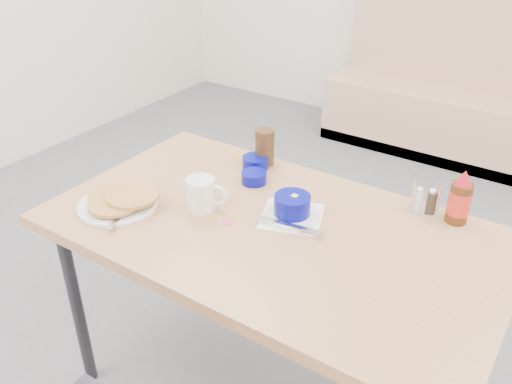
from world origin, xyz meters
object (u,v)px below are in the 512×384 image
Objects in this scene: grits_setting at (292,208)px; dining_table at (272,242)px; creamer_bowl at (255,162)px; syrup_bottle at (460,200)px; booth_bench at (470,105)px; butter_bowl at (254,177)px; condiment_caddy at (425,202)px; coffee_mug at (202,194)px; pancake_plate at (119,201)px; amber_tumbler at (265,147)px.

dining_table is at bearing -108.73° from grits_setting.
syrup_bottle is at bearing 3.65° from creamer_bowl.
booth_bench is 2.50m from grits_setting.
butter_bowl is 0.58m from condiment_caddy.
syrup_bottle is at bearing 12.22° from butter_bowl.
coffee_mug is (-0.24, -0.04, 0.12)m from dining_table.
coffee_mug is at bearing -86.76° from creamer_bowl.
booth_bench is at bearing 84.62° from coffee_mug.
pancake_plate is 2.88× the size of butter_bowl.
dining_table is (0.00, -2.53, 0.35)m from booth_bench.
butter_bowl is 0.86× the size of condiment_caddy.
booth_bench is at bearing 77.29° from condiment_caddy.
condiment_caddy reaches higher than pancake_plate.
condiment_caddy is (0.60, 0.38, -0.02)m from coffee_mug.
creamer_bowl is 0.62m from condiment_caddy.
pancake_plate is (-0.48, -0.18, 0.08)m from dining_table.
condiment_caddy is 0.11m from syrup_bottle.
syrup_bottle is (0.46, -2.19, 0.49)m from booth_bench.
syrup_bottle reaches higher than butter_bowl.
syrup_bottle is (0.70, 0.38, 0.02)m from coffee_mug.
dining_table is 0.27m from coffee_mug.
amber_tumbler is at bearing 77.96° from creamer_bowl.
syrup_bottle is (0.94, 0.52, 0.06)m from pancake_plate.
amber_tumbler is (0.23, 0.52, 0.05)m from pancake_plate.
creamer_bowl is at bearing 142.41° from grits_setting.
dining_table is at bearing -158.44° from condiment_caddy.
pancake_plate is 2.47× the size of condiment_caddy.
creamer_bowl is (-0.29, 0.22, -0.01)m from grits_setting.
condiment_caddy is (0.33, 0.27, 0.00)m from grits_setting.
creamer_bowl is at bearing -102.04° from amber_tumbler.
dining_table is 10.29× the size of amber_tumbler.
coffee_mug is at bearing 31.06° from pancake_plate.
amber_tumbler is 0.71m from syrup_bottle.
coffee_mug is (0.23, 0.14, 0.04)m from pancake_plate.
condiment_caddy is at bearing 38.65° from grits_setting.
grits_setting is at bearing 22.90° from coffee_mug.
pancake_plate is at bearing -99.96° from booth_bench.
creamer_bowl is at bearing 121.47° from butter_bowl.
booth_bench reaches higher than dining_table.
pancake_plate reaches higher than dining_table.
coffee_mug is at bearing -170.84° from dining_table.
amber_tumbler is at bearing 136.06° from grits_setting.
booth_bench is 2.79m from pancake_plate.
butter_bowl is (-0.23, 0.12, -0.01)m from grits_setting.
booth_bench is 1.36× the size of dining_table.
dining_table is at bearing -143.56° from syrup_bottle.
condiment_caddy reaches higher than creamer_bowl.
coffee_mug reaches higher than creamer_bowl.
amber_tumbler reaches higher than creamer_bowl.
pancake_plate is 0.52m from creamer_bowl.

